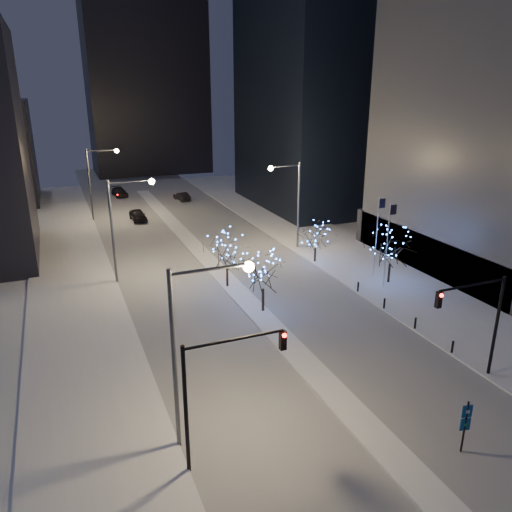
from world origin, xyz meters
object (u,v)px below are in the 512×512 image
street_lamp_w_mid (123,216)px  holiday_tree_plaza_near (391,248)px  street_lamp_east (291,195)px  car_near (138,215)px  holiday_tree_median_near (263,271)px  wayfinding_sign (466,421)px  traffic_signal_east (480,313)px  car_mid (182,196)px  holiday_tree_median_far (227,252)px  holiday_tree_plaza_far (316,237)px  traffic_signal_west (217,381)px  car_far (120,192)px  street_lamp_w_far (97,174)px  street_lamp_w_near (194,332)px

street_lamp_w_mid → holiday_tree_plaza_near: size_ratio=1.87×
street_lamp_east → car_near: 24.91m
holiday_tree_median_near → wayfinding_sign: size_ratio=1.79×
traffic_signal_east → car_near: bearing=105.1°
car_mid → holiday_tree_median_far: bearing=72.4°
street_lamp_w_mid → traffic_signal_east: (17.88, -26.00, -1.74)m
holiday_tree_plaza_far → traffic_signal_west: bearing=-127.3°
street_lamp_w_mid → wayfinding_sign: (12.42, -31.00, -4.62)m
traffic_signal_west → holiday_tree_median_near: (8.94, 15.48, -1.07)m
traffic_signal_east → holiday_tree_median_near: size_ratio=1.28×
street_lamp_w_mid → holiday_tree_plaza_near: street_lamp_w_mid is taller
holiday_tree_median_far → car_mid: bearing=82.2°
car_near → holiday_tree_plaza_far: 28.90m
traffic_signal_west → car_mid: traffic_signal_west is taller
car_mid → car_far: bearing=-48.1°
street_lamp_w_far → holiday_tree_plaza_near: bearing=-56.6°
street_lamp_w_far → car_far: street_lamp_w_far is taller
street_lamp_w_far → holiday_tree_median_near: 37.83m
street_lamp_w_far → holiday_tree_plaza_near: (23.14, -35.14, -2.92)m
street_lamp_east → wayfinding_sign: 34.93m
street_lamp_w_mid → holiday_tree_median_near: bearing=-50.7°
street_lamp_w_far → wayfinding_sign: 57.55m
street_lamp_w_near → street_lamp_w_far: 50.00m
car_mid → car_far: car_far is taller
street_lamp_w_far → holiday_tree_median_near: bearing=-75.5°
car_mid → holiday_tree_median_near: size_ratio=0.75×
traffic_signal_west → traffic_signal_east: size_ratio=1.00×
wayfinding_sign → holiday_tree_median_near: bearing=110.7°
car_far → holiday_tree_median_near: (4.83, -51.92, 2.97)m
street_lamp_east → car_mid: street_lamp_east is taller
car_near → wayfinding_sign: 54.19m
holiday_tree_plaza_far → street_lamp_east: bearing=94.6°
car_mid → car_far: (-9.11, 7.20, 0.04)m
traffic_signal_east → traffic_signal_west: bearing=-176.7°
car_mid → holiday_tree_plaza_far: (5.72, -35.37, 2.23)m
traffic_signal_west → wayfinding_sign: traffic_signal_west is taller
wayfinding_sign → traffic_signal_west: bearing=173.5°
car_far → holiday_tree_median_far: (3.83, -45.65, 2.84)m
traffic_signal_east → street_lamp_w_mid: bearing=124.5°
traffic_signal_west → wayfinding_sign: (11.93, -4.00, -2.88)m
holiday_tree_median_far → holiday_tree_plaza_far: bearing=15.6°
car_mid → street_lamp_w_mid: bearing=57.7°
car_far → holiday_tree_median_near: size_ratio=0.90×
car_far → car_near: bearing=-95.9°
street_lamp_east → traffic_signal_west: street_lamp_east is taller
street_lamp_w_mid → traffic_signal_west: street_lamp_w_mid is taller
car_far → holiday_tree_median_far: 45.89m
traffic_signal_west → car_near: (4.28, 49.64, -3.96)m
street_lamp_w_near → traffic_signal_west: size_ratio=1.43×
traffic_signal_west → holiday_tree_plaza_far: size_ratio=1.61×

